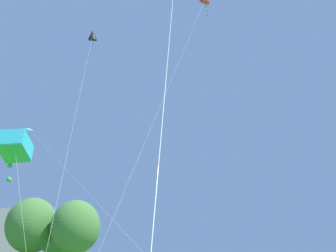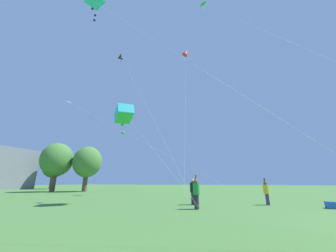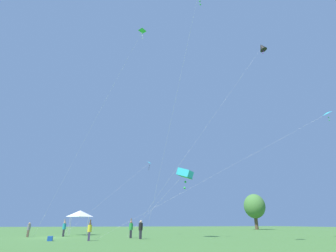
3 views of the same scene
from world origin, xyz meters
name	(u,v)px [view 1 (image 1 of 3)]	position (x,y,z in m)	size (l,w,h in m)	color
tree_near_right	(32,225)	(15.39, 34.96, 5.22)	(5.35, 4.81, 8.07)	brown
tree_far_right	(76,227)	(18.00, 30.75, 4.95)	(5.08, 4.57, 7.66)	brown
tree_far_left	(56,234)	(25.42, 47.56, 5.34)	(5.48, 4.93, 8.27)	brown
kite_black_diamond_1	(93,35)	(12.31, 21.44, 20.53)	(10.15, 13.72, 21.14)	silver
kite_cyan_delta_2	(30,130)	(11.38, 29.44, 13.38)	(5.42, 25.55, 13.89)	silver
kite_cyan_box_4	(14,146)	(4.05, 14.56, 7.05)	(2.41, 7.56, 7.78)	silver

